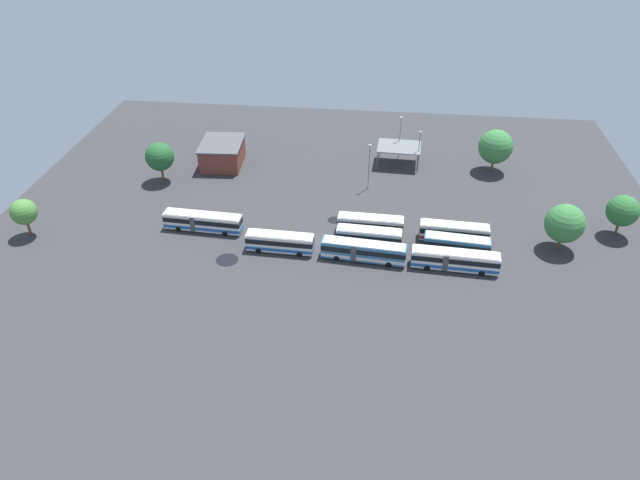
{
  "coord_description": "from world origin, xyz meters",
  "views": [
    {
      "loc": [
        8.84,
        -84.48,
        58.05
      ],
      "look_at": [
        -0.68,
        -1.7,
        1.47
      ],
      "focal_mm": 32.95,
      "sensor_mm": 36.0,
      "label": 1
    }
  ],
  "objects_px": {
    "bus_row3_slot2": "(454,232)",
    "lamp_post_by_building": "(369,165)",
    "bus_row2_slot2": "(371,224)",
    "tree_west_edge": "(623,211)",
    "lamp_post_mid_lot": "(400,136)",
    "bus_row2_slot1": "(369,237)",
    "lamp_post_near_entrance": "(419,149)",
    "tree_south_edge": "(565,223)",
    "maintenance_shelter": "(399,147)",
    "bus_row3_slot0": "(455,260)",
    "tree_northeast": "(24,212)",
    "tree_northwest": "(160,157)",
    "tree_east_edge": "(496,147)",
    "bus_row2_slot0": "(363,251)",
    "bus_row0_slot1": "(203,221)",
    "bus_row1_slot0": "(280,242)",
    "bus_row3_slot1": "(457,245)",
    "depot_building": "(222,153)"
  },
  "relations": [
    {
      "from": "tree_south_edge",
      "to": "tree_northwest",
      "type": "xyz_separation_m",
      "value": [
        -75.8,
        15.86,
        0.4
      ]
    },
    {
      "from": "bus_row3_slot2",
      "to": "tree_northwest",
      "type": "distance_m",
      "value": 60.07
    },
    {
      "from": "lamp_post_mid_lot",
      "to": "tree_west_edge",
      "type": "height_order",
      "value": "lamp_post_mid_lot"
    },
    {
      "from": "bus_row2_slot2",
      "to": "bus_row3_slot2",
      "type": "height_order",
      "value": "same"
    },
    {
      "from": "bus_row3_slot0",
      "to": "lamp_post_by_building",
      "type": "height_order",
      "value": "lamp_post_by_building"
    },
    {
      "from": "bus_row2_slot0",
      "to": "maintenance_shelter",
      "type": "bearing_deg",
      "value": 81.16
    },
    {
      "from": "tree_northeast",
      "to": "tree_northwest",
      "type": "distance_m",
      "value": 27.95
    },
    {
      "from": "bus_row2_slot0",
      "to": "tree_west_edge",
      "type": "relative_size",
      "value": 1.83
    },
    {
      "from": "bus_row1_slot0",
      "to": "bus_row2_slot0",
      "type": "relative_size",
      "value": 0.81
    },
    {
      "from": "depot_building",
      "to": "tree_northeast",
      "type": "xyz_separation_m",
      "value": [
        -27.06,
        -31.33,
        2.31
      ]
    },
    {
      "from": "bus_row2_slot1",
      "to": "lamp_post_by_building",
      "type": "bearing_deg",
      "value": 93.07
    },
    {
      "from": "bus_row2_slot0",
      "to": "lamp_post_by_building",
      "type": "bearing_deg",
      "value": 90.79
    },
    {
      "from": "bus_row0_slot1",
      "to": "tree_south_edge",
      "type": "bearing_deg",
      "value": 1.17
    },
    {
      "from": "tree_west_edge",
      "to": "tree_east_edge",
      "type": "bearing_deg",
      "value": 129.65
    },
    {
      "from": "bus_row0_slot1",
      "to": "bus_row2_slot1",
      "type": "relative_size",
      "value": 1.26
    },
    {
      "from": "lamp_post_mid_lot",
      "to": "lamp_post_by_building",
      "type": "bearing_deg",
      "value": -112.34
    },
    {
      "from": "bus_row2_slot1",
      "to": "bus_row2_slot2",
      "type": "relative_size",
      "value": 0.97
    },
    {
      "from": "bus_row2_slot1",
      "to": "tree_south_edge",
      "type": "xyz_separation_m",
      "value": [
        32.54,
        2.86,
        3.32
      ]
    },
    {
      "from": "maintenance_shelter",
      "to": "tree_northwest",
      "type": "bearing_deg",
      "value": -164.54
    },
    {
      "from": "bus_row3_slot0",
      "to": "lamp_post_near_entrance",
      "type": "height_order",
      "value": "lamp_post_near_entrance"
    },
    {
      "from": "bus_row2_slot1",
      "to": "tree_northwest",
      "type": "height_order",
      "value": "tree_northwest"
    },
    {
      "from": "lamp_post_mid_lot",
      "to": "maintenance_shelter",
      "type": "bearing_deg",
      "value": -90.68
    },
    {
      "from": "bus_row3_slot2",
      "to": "lamp_post_by_building",
      "type": "xyz_separation_m",
      "value": [
        -15.75,
        17.0,
        3.47
      ]
    },
    {
      "from": "bus_row1_slot0",
      "to": "tree_northwest",
      "type": "height_order",
      "value": "tree_northwest"
    },
    {
      "from": "maintenance_shelter",
      "to": "lamp_post_near_entrance",
      "type": "relative_size",
      "value": 1.1
    },
    {
      "from": "lamp_post_mid_lot",
      "to": "tree_northwest",
      "type": "distance_m",
      "value": 50.83
    },
    {
      "from": "bus_row2_slot0",
      "to": "bus_row3_slot1",
      "type": "height_order",
      "value": "same"
    },
    {
      "from": "bus_row2_slot1",
      "to": "bus_row3_slot2",
      "type": "relative_size",
      "value": 0.94
    },
    {
      "from": "bus_row2_slot2",
      "to": "tree_west_edge",
      "type": "height_order",
      "value": "tree_west_edge"
    },
    {
      "from": "maintenance_shelter",
      "to": "tree_west_edge",
      "type": "relative_size",
      "value": 1.22
    },
    {
      "from": "maintenance_shelter",
      "to": "tree_east_edge",
      "type": "height_order",
      "value": "tree_east_edge"
    },
    {
      "from": "bus_row3_slot2",
      "to": "depot_building",
      "type": "relative_size",
      "value": 1.06
    },
    {
      "from": "bus_row3_slot0",
      "to": "bus_row3_slot2",
      "type": "xyz_separation_m",
      "value": [
        0.49,
        8.31,
        -0.0
      ]
    },
    {
      "from": "bus_row3_slot2",
      "to": "bus_row3_slot0",
      "type": "bearing_deg",
      "value": -93.4
    },
    {
      "from": "bus_row2_slot1",
      "to": "lamp_post_mid_lot",
      "type": "bearing_deg",
      "value": 81.95
    },
    {
      "from": "bus_row0_slot1",
      "to": "bus_row2_slot0",
      "type": "relative_size",
      "value": 1.0
    },
    {
      "from": "bus_row0_slot1",
      "to": "bus_row3_slot0",
      "type": "relative_size",
      "value": 1.0
    },
    {
      "from": "bus_row2_slot1",
      "to": "bus_row0_slot1",
      "type": "bearing_deg",
      "value": 176.96
    },
    {
      "from": "bus_row1_slot0",
      "to": "bus_row3_slot1",
      "type": "xyz_separation_m",
      "value": [
        29.77,
        2.49,
        -0.0
      ]
    },
    {
      "from": "bus_row3_slot1",
      "to": "bus_row3_slot2",
      "type": "relative_size",
      "value": 0.93
    },
    {
      "from": "tree_south_edge",
      "to": "depot_building",
      "type": "bearing_deg",
      "value": 159.26
    },
    {
      "from": "tree_northwest",
      "to": "bus_row3_slot0",
      "type": "bearing_deg",
      "value": -22.51
    },
    {
      "from": "tree_south_edge",
      "to": "tree_northwest",
      "type": "relative_size",
      "value": 1.0
    },
    {
      "from": "tree_south_edge",
      "to": "tree_northwest",
      "type": "distance_m",
      "value": 77.44
    },
    {
      "from": "bus_row2_slot1",
      "to": "lamp_post_near_entrance",
      "type": "bearing_deg",
      "value": 73.44
    },
    {
      "from": "bus_row1_slot0",
      "to": "bus_row2_slot1",
      "type": "bearing_deg",
      "value": 12.39
    },
    {
      "from": "bus_row2_slot2",
      "to": "tree_northeast",
      "type": "xyz_separation_m",
      "value": [
        -60.01,
        -7.76,
        3.09
      ]
    },
    {
      "from": "bus_row3_slot1",
      "to": "bus_row3_slot2",
      "type": "xyz_separation_m",
      "value": [
        -0.15,
        4.03,
        0.0
      ]
    },
    {
      "from": "bus_row2_slot0",
      "to": "tree_east_edge",
      "type": "relative_size",
      "value": 1.56
    },
    {
      "from": "bus_row2_slot0",
      "to": "tree_east_edge",
      "type": "distance_m",
      "value": 43.7
    }
  ]
}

